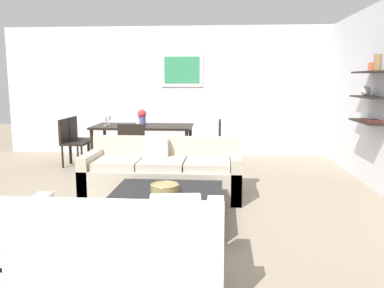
{
  "coord_description": "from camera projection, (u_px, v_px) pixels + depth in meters",
  "views": [
    {
      "loc": [
        0.79,
        -5.02,
        1.59
      ],
      "look_at": [
        0.39,
        0.2,
        0.75
      ],
      "focal_mm": 37.48,
      "sensor_mm": 36.0,
      "label": 1
    }
  ],
  "objects": [
    {
      "name": "dining_chair_left_far",
      "position": [
        78.0,
        136.0,
        7.81
      ],
      "size": [
        0.44,
        0.44,
        0.88
      ],
      "color": "black",
      "rests_on": "ground"
    },
    {
      "name": "dining_chair_foot",
      "position": [
        133.0,
        146.0,
        6.66
      ],
      "size": [
        0.44,
        0.44,
        0.88
      ],
      "color": "black",
      "rests_on": "ground"
    },
    {
      "name": "sofa_beige",
      "position": [
        163.0,
        175.0,
        5.54
      ],
      "size": [
        2.13,
        0.9,
        0.78
      ],
      "color": "#B2A893",
      "rests_on": "ground"
    },
    {
      "name": "wine_glass_foot",
      "position": [
        138.0,
        122.0,
        7.06
      ],
      "size": [
        0.08,
        0.08,
        0.16
      ],
      "color": "silver",
      "rests_on": "dining_table"
    },
    {
      "name": "dining_table",
      "position": [
        143.0,
        129.0,
        7.48
      ],
      "size": [
        1.83,
        0.91,
        0.75
      ],
      "color": "black",
      "rests_on": "ground"
    },
    {
      "name": "wine_glass_left_near",
      "position": [
        105.0,
        120.0,
        7.39
      ],
      "size": [
        0.07,
        0.07,
        0.16
      ],
      "color": "silver",
      "rests_on": "dining_table"
    },
    {
      "name": "ground_plane",
      "position": [
        161.0,
        202.0,
        5.26
      ],
      "size": [
        18.0,
        18.0,
        0.0
      ],
      "primitive_type": "plane",
      "color": "gray"
    },
    {
      "name": "back_wall_unit",
      "position": [
        200.0,
        91.0,
        8.5
      ],
      "size": [
        8.4,
        0.09,
        2.7
      ],
      "color": "silver",
      "rests_on": "ground"
    },
    {
      "name": "centerpiece_vase",
      "position": [
        142.0,
        117.0,
        7.46
      ],
      "size": [
        0.16,
        0.16,
        0.3
      ],
      "color": "#4C518C",
      "rests_on": "dining_table"
    },
    {
      "name": "dining_chair_right_near",
      "position": [
        213.0,
        141.0,
        7.21
      ],
      "size": [
        0.44,
        0.44,
        0.88
      ],
      "color": "black",
      "rests_on": "ground"
    },
    {
      "name": "wine_glass_left_far",
      "position": [
        109.0,
        118.0,
        7.61
      ],
      "size": [
        0.07,
        0.07,
        0.17
      ],
      "color": "silver",
      "rests_on": "dining_table"
    },
    {
      "name": "loveseat_white",
      "position": [
        117.0,
        249.0,
        3.1
      ],
      "size": [
        1.66,
        0.9,
        0.78
      ],
      "color": "silver",
      "rests_on": "ground"
    },
    {
      "name": "decorative_bowl",
      "position": [
        165.0,
        187.0,
        4.38
      ],
      "size": [
        0.31,
        0.31,
        0.09
      ],
      "color": "#99844C",
      "rests_on": "coffee_table"
    },
    {
      "name": "coffee_table",
      "position": [
        167.0,
        208.0,
        4.41
      ],
      "size": [
        1.21,
        1.09,
        0.38
      ],
      "color": "black",
      "rests_on": "ground"
    },
    {
      "name": "dining_chair_left_near",
      "position": [
        70.0,
        139.0,
        7.4
      ],
      "size": [
        0.44,
        0.44,
        0.88
      ],
      "color": "black",
      "rests_on": "ground"
    }
  ]
}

